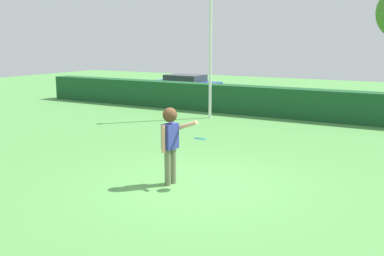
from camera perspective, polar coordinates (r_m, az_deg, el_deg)
name	(u,v)px	position (r m, az deg, el deg)	size (l,w,h in m)	color
ground_plane	(196,185)	(10.28, 0.48, -7.35)	(60.00, 60.00, 0.00)	#529549
person	(170,136)	(10.08, -2.78, -1.05)	(0.78, 0.56, 1.79)	#6A6F51
frisbee	(200,139)	(9.90, 1.04, -1.39)	(0.27, 0.27, 0.10)	#268CE5
lamppost	(210,36)	(18.87, 2.38, 11.66)	(0.24, 0.24, 6.24)	silver
hedge_row	(313,105)	(19.29, 15.18, 2.91)	(28.84, 0.90, 1.27)	#1A4E28
parked_car_blue	(185,84)	(26.93, -0.87, 5.64)	(4.27, 1.94, 1.25)	#263FA5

